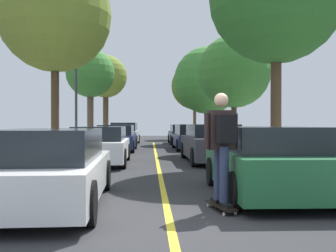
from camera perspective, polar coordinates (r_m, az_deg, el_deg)
The scene contains 19 objects.
ground at distance 5.77m, azimuth 0.29°, elevation -13.87°, with size 80.00×80.00×0.00m, color #2D2D30.
center_line at distance 9.70m, azimuth -0.94°, elevation -8.03°, with size 0.12×39.20×0.01m, color gold.
parked_car_left_nearest at distance 7.19m, azimuth -16.50°, elevation -5.73°, with size 1.97×4.43×1.32m.
parked_car_left_near at distance 14.04m, azimuth -9.68°, elevation -2.74°, with size 1.97×4.28×1.31m.
parked_car_left_far at distance 20.70m, azimuth -7.41°, elevation -1.74°, with size 2.01×4.38×1.34m.
parked_car_left_farthest at distance 27.16m, azimuth -6.28°, elevation -1.13°, with size 2.03×4.29×1.47m.
parked_car_right_nearest at distance 8.01m, azimuth 14.01°, elevation -5.01°, with size 1.96×4.06×1.36m.
parked_car_right_near at distance 14.76m, azimuth 6.27°, elevation -2.50°, with size 1.99×4.70×1.39m.
parked_car_right_far at distance 21.64m, azimuth 3.41°, elevation -1.57°, with size 1.98×4.68×1.37m.
parked_car_right_farthest at distance 27.58m, azimuth 2.10°, elevation -1.18°, with size 1.89×4.26×1.35m.
street_tree_left_nearest at distance 15.69m, azimuth -15.93°, elevation 14.94°, with size 4.14×4.14×7.32m.
street_tree_left_near at distance 23.93m, azimuth -11.09°, elevation 7.34°, with size 2.84×2.84×5.66m.
street_tree_left_far at distance 32.10m, azimuth -8.93°, elevation 6.95°, with size 3.38×3.38×6.71m.
street_tree_right_near at distance 19.48m, azimuth 9.45°, elevation 7.69°, with size 3.49×3.49×5.52m.
street_tree_right_far at distance 27.99m, azimuth 5.72°, elevation 6.53°, with size 4.70×4.70×6.64m.
street_tree_right_farthest at distance 35.91m, azimuth 3.85°, elevation 5.72°, with size 4.19×4.19×6.73m.
streetlamp at distance 19.33m, azimuth -13.05°, elevation 6.49°, with size 0.36×0.24×5.88m.
skateboard at distance 6.62m, azimuth 7.62°, elevation -11.26°, with size 0.40×0.87×0.10m.
skateboarder at distance 6.46m, azimuth 7.74°, elevation -2.15°, with size 0.59×0.70×1.81m.
Camera 1 is at (-0.29, -5.59, 1.42)m, focal length 42.47 mm.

